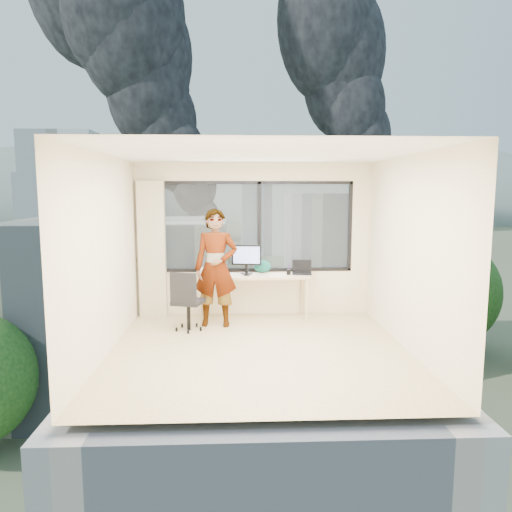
{
  "coord_description": "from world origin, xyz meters",
  "views": [
    {
      "loc": [
        -0.32,
        -6.18,
        2.12
      ],
      "look_at": [
        0.0,
        1.0,
        1.15
      ],
      "focal_mm": 33.48,
      "sensor_mm": 36.0,
      "label": 1
    }
  ],
  "objects": [
    {
      "name": "monitor",
      "position": [
        -0.13,
        1.73,
        1.0
      ],
      "size": [
        0.51,
        0.18,
        0.5
      ],
      "primitive_type": null,
      "rotation": [
        0.0,
        0.0,
        -0.16
      ],
      "color": "black",
      "rests_on": "desk"
    },
    {
      "name": "cellphone",
      "position": [
        -0.13,
        1.53,
        0.76
      ],
      "size": [
        0.11,
        0.07,
        0.01
      ],
      "primitive_type": "cube",
      "rotation": [
        0.0,
        0.0,
        -0.31
      ],
      "color": "black",
      "rests_on": "desk"
    },
    {
      "name": "desk",
      "position": [
        0.0,
        1.66,
        0.38
      ],
      "size": [
        1.8,
        0.6,
        0.75
      ],
      "primitive_type": "cube",
      "color": "#C7B785",
      "rests_on": "floor"
    },
    {
      "name": "pen_cup",
      "position": [
        0.57,
        1.63,
        0.79
      ],
      "size": [
        0.09,
        0.09,
        0.09
      ],
      "primitive_type": "cylinder",
      "rotation": [
        0.0,
        0.0,
        -0.35
      ],
      "color": "black",
      "rests_on": "desk"
    },
    {
      "name": "near_bldg_b",
      "position": [
        12.0,
        38.0,
        -6.0
      ],
      "size": [
        14.0,
        13.0,
        16.0
      ],
      "primitive_type": "cube",
      "color": "white",
      "rests_on": "exterior_ground"
    },
    {
      "name": "tree_c",
      "position": [
        22.0,
        40.0,
        -9.0
      ],
      "size": [
        8.4,
        8.4,
        10.0
      ],
      "primitive_type": null,
      "color": "#1B4517",
      "rests_on": "exterior_ground"
    },
    {
      "name": "wall_right",
      "position": [
        2.0,
        0.0,
        1.3
      ],
      "size": [
        0.01,
        4.0,
        2.6
      ],
      "primitive_type": "cube",
      "color": "beige",
      "rests_on": "ground"
    },
    {
      "name": "tree_b",
      "position": [
        4.0,
        18.0,
        -9.5
      ],
      "size": [
        7.6,
        7.6,
        9.0
      ],
      "primitive_type": null,
      "color": "#1B4517",
      "rests_on": "exterior_ground"
    },
    {
      "name": "far_tower_d",
      "position": [
        -60.0,
        150.0,
        -3.0
      ],
      "size": [
        16.0,
        14.0,
        22.0
      ],
      "primitive_type": "cube",
      "color": "silver",
      "rests_on": "exterior_ground"
    },
    {
      "name": "person",
      "position": [
        -0.62,
        1.26,
        0.93
      ],
      "size": [
        0.71,
        0.5,
        1.86
      ],
      "primitive_type": "imported",
      "rotation": [
        0.0,
        0.0,
        -0.09
      ],
      "color": "#2D2D33",
      "rests_on": "floor"
    },
    {
      "name": "near_bldg_a",
      "position": [
        -9.0,
        30.0,
        -7.0
      ],
      "size": [
        16.0,
        12.0,
        14.0
      ],
      "primitive_type": "cube",
      "color": "beige",
      "rests_on": "exterior_ground"
    },
    {
      "name": "wall_left",
      "position": [
        -2.0,
        0.0,
        1.3
      ],
      "size": [
        0.01,
        4.0,
        2.6
      ],
      "primitive_type": "cube",
      "color": "beige",
      "rests_on": "ground"
    },
    {
      "name": "far_tower_c",
      "position": [
        45.0,
        140.0,
        -1.0
      ],
      "size": [
        15.0,
        15.0,
        26.0
      ],
      "primitive_type": "cube",
      "color": "silver",
      "rests_on": "exterior_ground"
    },
    {
      "name": "smoke_plume_a",
      "position": [
        -10.0,
        150.0,
        39.0
      ],
      "size": [
        40.0,
        24.0,
        90.0
      ],
      "primitive_type": null,
      "color": "black",
      "rests_on": "exterior_ground"
    },
    {
      "name": "laptop",
      "position": [
        0.8,
        1.67,
        0.85
      ],
      "size": [
        0.37,
        0.38,
        0.21
      ],
      "primitive_type": null,
      "rotation": [
        0.0,
        0.0,
        -0.13
      ],
      "color": "black",
      "rests_on": "desk"
    },
    {
      "name": "floor",
      "position": [
        0.0,
        0.0,
        0.0
      ],
      "size": [
        4.0,
        4.0,
        0.01
      ],
      "primitive_type": "cube",
      "color": "beige",
      "rests_on": "ground"
    },
    {
      "name": "chair",
      "position": [
        -1.04,
        1.01,
        0.47
      ],
      "size": [
        0.6,
        0.6,
        0.95
      ],
      "primitive_type": null,
      "rotation": [
        0.0,
        0.0,
        -0.28
      ],
      "color": "black",
      "rests_on": "floor"
    },
    {
      "name": "hill_a",
      "position": [
        -120.0,
        320.0,
        -14.0
      ],
      "size": [
        288.0,
        216.0,
        90.0
      ],
      "primitive_type": "ellipsoid",
      "color": "slate",
      "rests_on": "exterior_ground"
    },
    {
      "name": "far_tower_a",
      "position": [
        -35.0,
        95.0,
        0.0
      ],
      "size": [
        14.0,
        14.0,
        28.0
      ],
      "primitive_type": "cube",
      "color": "silver",
      "rests_on": "exterior_ground"
    },
    {
      "name": "window_wall",
      "position": [
        0.05,
        2.0,
        1.52
      ],
      "size": [
        3.3,
        0.16,
        1.55
      ],
      "primitive_type": null,
      "color": "black",
      "rests_on": "ground"
    },
    {
      "name": "exterior_ground",
      "position": [
        0.0,
        120.0,
        -14.0
      ],
      "size": [
        400.0,
        400.0,
        0.04
      ],
      "primitive_type": "cube",
      "color": "#515B3D",
      "rests_on": "ground"
    },
    {
      "name": "curtain",
      "position": [
        -1.72,
        1.88,
        1.15
      ],
      "size": [
        0.45,
        0.14,
        2.3
      ],
      "primitive_type": "cube",
      "color": "beige",
      "rests_on": "floor"
    },
    {
      "name": "game_console",
      "position": [
        -0.75,
        1.88,
        0.79
      ],
      "size": [
        0.35,
        0.3,
        0.08
      ],
      "primitive_type": "cube",
      "rotation": [
        0.0,
        0.0,
        0.04
      ],
      "color": "white",
      "rests_on": "desk"
    },
    {
      "name": "wall_front",
      "position": [
        0.0,
        -2.0,
        1.3
      ],
      "size": [
        4.0,
        0.01,
        2.6
      ],
      "primitive_type": "cube",
      "color": "beige",
      "rests_on": "ground"
    },
    {
      "name": "far_tower_b",
      "position": [
        8.0,
        120.0,
        1.0
      ],
      "size": [
        13.0,
        13.0,
        30.0
      ],
      "primitive_type": "cube",
      "color": "silver",
      "rests_on": "exterior_ground"
    },
    {
      "name": "smoke_plume_b",
      "position": [
        55.0,
        170.0,
        27.0
      ],
      "size": [
        30.0,
        18.0,
        70.0
      ],
      "primitive_type": null,
      "color": "black",
      "rests_on": "exterior_ground"
    },
    {
      "name": "handbag",
      "position": [
        0.15,
        1.83,
        0.86
      ],
      "size": [
        0.32,
        0.24,
        0.22
      ],
      "primitive_type": "ellipsoid",
      "rotation": [
        0.0,
        0.0,
        0.36
      ],
      "color": "#0C4A3F",
      "rests_on": "desk"
    },
    {
      "name": "hill_b",
      "position": [
        100.0,
        320.0,
        -14.0
      ],
      "size": [
        300.0,
        220.0,
        96.0
      ],
      "primitive_type": "ellipsoid",
      "color": "slate",
      "rests_on": "exterior_ground"
    },
    {
      "name": "ceiling",
      "position": [
        0.0,
        0.0,
        2.6
      ],
      "size": [
        4.0,
        4.0,
        0.01
      ],
      "primitive_type": "cube",
      "color": "white",
      "rests_on": "ground"
    }
  ]
}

